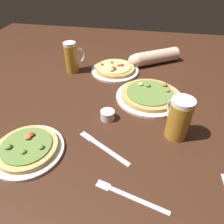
# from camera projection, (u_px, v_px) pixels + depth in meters

# --- Properties ---
(ground_plane) EXTENTS (2.40, 2.40, 0.03)m
(ground_plane) POSITION_uv_depth(u_px,v_px,m) (112.00, 118.00, 0.93)
(ground_plane) COLOR #3D2114
(pizza_plate_near) EXTENTS (0.26, 0.26, 0.05)m
(pizza_plate_near) POSITION_uv_depth(u_px,v_px,m) (27.00, 148.00, 0.75)
(pizza_plate_near) COLOR silver
(pizza_plate_near) RESTS_ON ground_plane
(pizza_plate_far) EXTENTS (0.32, 0.32, 0.05)m
(pizza_plate_far) POSITION_uv_depth(u_px,v_px,m) (149.00, 95.00, 1.02)
(pizza_plate_far) COLOR silver
(pizza_plate_far) RESTS_ON ground_plane
(pizza_plate_side) EXTENTS (0.28, 0.28, 0.05)m
(pizza_plate_side) POSITION_uv_depth(u_px,v_px,m) (115.00, 69.00, 1.23)
(pizza_plate_side) COLOR silver
(pizza_plate_side) RESTS_ON ground_plane
(beer_mug_dark) EXTENTS (0.09, 0.14, 0.17)m
(beer_mug_dark) POSITION_uv_depth(u_px,v_px,m) (179.00, 118.00, 0.78)
(beer_mug_dark) COLOR #B27A23
(beer_mug_dark) RESTS_ON ground_plane
(beer_mug_amber) EXTENTS (0.10, 0.12, 0.17)m
(beer_mug_amber) POSITION_uv_depth(u_px,v_px,m) (72.00, 57.00, 1.20)
(beer_mug_amber) COLOR #B27A23
(beer_mug_amber) RESTS_ON ground_plane
(ramekin_sauce) EXTENTS (0.06, 0.06, 0.04)m
(ramekin_sauce) POSITION_uv_depth(u_px,v_px,m) (108.00, 115.00, 0.89)
(ramekin_sauce) COLOR silver
(ramekin_sauce) RESTS_ON ground_plane
(fork_left) EXTENTS (0.23, 0.08, 0.01)m
(fork_left) POSITION_uv_depth(u_px,v_px,m) (130.00, 196.00, 0.62)
(fork_left) COLOR silver
(fork_left) RESTS_ON ground_plane
(knife_right) EXTENTS (0.22, 0.14, 0.01)m
(knife_right) POSITION_uv_depth(u_px,v_px,m) (103.00, 147.00, 0.77)
(knife_right) COLOR silver
(knife_right) RESTS_ON ground_plane
(diner_arm) EXTENTS (0.31, 0.23, 0.08)m
(diner_arm) POSITION_uv_depth(u_px,v_px,m) (152.00, 58.00, 1.30)
(diner_arm) COLOR beige
(diner_arm) RESTS_ON ground_plane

